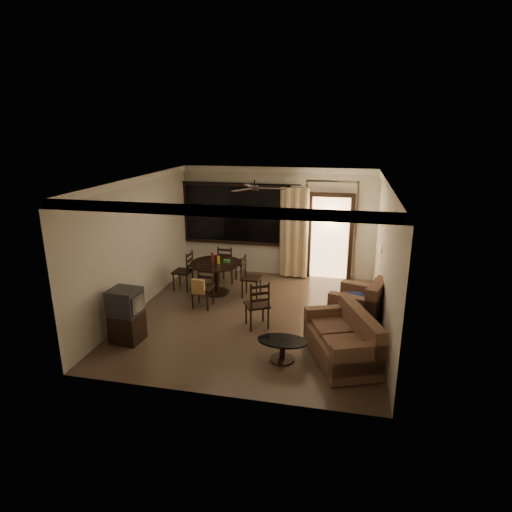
% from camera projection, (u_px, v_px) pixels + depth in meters
% --- Properties ---
extents(ground, '(5.50, 5.50, 0.00)m').
position_uv_depth(ground, '(255.00, 317.00, 8.83)').
color(ground, '#7F6651').
rests_on(ground, ground).
extents(room_shell, '(5.50, 6.70, 5.50)m').
position_uv_depth(room_shell, '(296.00, 214.00, 9.83)').
color(room_shell, beige).
rests_on(room_shell, ground).
extents(dining_table, '(1.19, 1.19, 0.97)m').
position_uv_depth(dining_table, '(216.00, 269.00, 9.92)').
color(dining_table, black).
rests_on(dining_table, ground).
extents(dining_chair_west, '(0.44, 0.44, 0.95)m').
position_uv_depth(dining_chair_west, '(184.00, 278.00, 10.22)').
color(dining_chair_west, black).
rests_on(dining_chair_west, ground).
extents(dining_chair_east, '(0.44, 0.44, 0.95)m').
position_uv_depth(dining_chair_east, '(251.00, 285.00, 9.80)').
color(dining_chair_east, black).
rests_on(dining_chair_east, ground).
extents(dining_chair_south, '(0.44, 0.50, 0.95)m').
position_uv_depth(dining_chair_south, '(203.00, 294.00, 9.21)').
color(dining_chair_south, black).
rests_on(dining_chair_south, ground).
extents(dining_chair_north, '(0.44, 0.44, 0.95)m').
position_uv_depth(dining_chair_north, '(227.00, 271.00, 10.73)').
color(dining_chair_north, black).
rests_on(dining_chair_north, ground).
extents(tv_cabinet, '(0.57, 0.52, 1.01)m').
position_uv_depth(tv_cabinet, '(126.00, 315.00, 7.70)').
color(tv_cabinet, black).
rests_on(tv_cabinet, ground).
extents(sofa, '(1.36, 1.77, 0.84)m').
position_uv_depth(sofa, '(344.00, 341.00, 7.12)').
color(sofa, '#4E2E24').
rests_on(sofa, ground).
extents(armchair, '(1.16, 1.16, 0.93)m').
position_uv_depth(armchair, '(360.00, 307.00, 8.34)').
color(armchair, '#4E2E24').
rests_on(armchair, ground).
extents(coffee_table, '(0.85, 0.51, 0.37)m').
position_uv_depth(coffee_table, '(282.00, 347.00, 7.13)').
color(coffee_table, black).
rests_on(coffee_table, ground).
extents(side_chair, '(0.58, 0.58, 0.97)m').
position_uv_depth(side_chair, '(257.00, 313.00, 8.30)').
color(side_chair, black).
rests_on(side_chair, ground).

